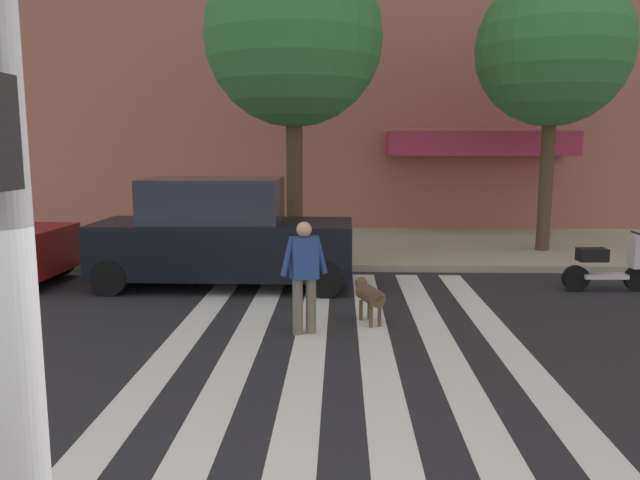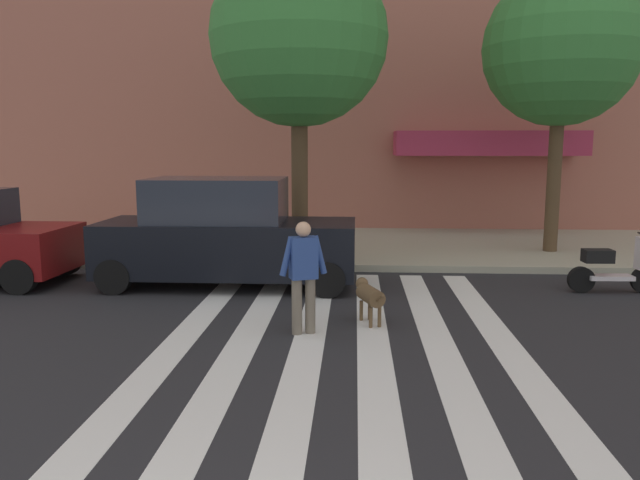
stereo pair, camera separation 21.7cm
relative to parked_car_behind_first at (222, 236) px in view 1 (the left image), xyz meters
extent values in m
plane|color=#232326|center=(1.64, -4.10, -0.99)|extent=(160.00, 160.00, 0.00)
cube|color=#A3A088|center=(1.64, 4.42, -0.91)|extent=(80.00, 6.00, 0.15)
cube|color=silver|center=(0.06, -4.10, -0.98)|extent=(0.45, 10.45, 0.01)
cube|color=silver|center=(0.96, -4.10, -0.98)|extent=(0.45, 10.45, 0.01)
cube|color=silver|center=(1.86, -4.10, -0.98)|extent=(0.45, 10.45, 0.01)
cube|color=silver|center=(2.76, -4.10, -0.98)|extent=(0.45, 10.45, 0.01)
cube|color=silver|center=(3.66, -4.10, -0.98)|extent=(0.45, 10.45, 0.01)
cube|color=silver|center=(4.56, -4.10, -0.98)|extent=(0.45, 10.45, 0.01)
cube|color=#A82B49|center=(6.34, 6.82, 1.76)|extent=(5.41, 1.60, 0.70)
cylinder|color=black|center=(-3.59, 0.79, -0.66)|extent=(0.67, 0.24, 0.66)
cylinder|color=black|center=(-3.64, -0.91, -0.66)|extent=(0.67, 0.24, 0.66)
cube|color=black|center=(0.05, 0.00, -0.23)|extent=(4.89, 1.85, 1.01)
cube|color=#232833|center=(-0.14, 0.00, 0.69)|extent=(2.57, 1.61, 0.83)
cylinder|color=black|center=(2.01, 0.82, -0.66)|extent=(0.66, 0.22, 0.66)
cylinder|color=black|center=(2.01, -0.84, -0.66)|extent=(0.66, 0.22, 0.66)
cylinder|color=black|center=(-1.90, 0.84, -0.66)|extent=(0.66, 0.22, 0.66)
cylinder|color=black|center=(-1.91, -0.82, -0.66)|extent=(0.66, 0.22, 0.66)
cylinder|color=black|center=(7.84, -0.15, -0.75)|extent=(0.48, 0.12, 0.48)
cylinder|color=black|center=(6.69, -0.19, -0.75)|extent=(0.48, 0.16, 0.48)
cube|color=silver|center=(7.21, -0.17, -0.70)|extent=(0.81, 0.35, 0.08)
cube|color=black|center=(6.96, -0.18, -0.30)|extent=(0.53, 0.32, 0.24)
cube|color=silver|center=(7.79, -0.16, -0.25)|extent=(0.21, 0.29, 0.60)
cylinder|color=black|center=(7.79, -0.16, 0.10)|extent=(0.05, 0.50, 0.04)
cylinder|color=#4C3823|center=(1.23, 2.34, 1.08)|extent=(0.37, 0.37, 3.82)
sphere|color=#337533|center=(1.23, 2.34, 4.06)|extent=(3.91, 3.91, 3.91)
cylinder|color=#4C3823|center=(7.25, 3.50, 1.06)|extent=(0.33, 0.33, 3.80)
sphere|color=#337533|center=(7.25, 3.50, 3.96)|extent=(3.62, 3.62, 3.62)
cylinder|color=#6B6051|center=(1.67, -3.03, -0.58)|extent=(0.19, 0.19, 0.82)
cylinder|color=#6B6051|center=(1.85, -2.96, -0.58)|extent=(0.19, 0.19, 0.82)
cube|color=navy|center=(1.76, -2.99, 0.13)|extent=(0.44, 0.36, 0.60)
cylinder|color=navy|center=(1.53, -3.08, 0.16)|extent=(0.24, 0.16, 0.57)
cylinder|color=navy|center=(1.99, -2.91, 0.16)|extent=(0.24, 0.16, 0.57)
sphere|color=tan|center=(1.76, -2.99, 0.54)|extent=(0.28, 0.28, 0.22)
cylinder|color=brown|center=(2.74, -2.45, -0.54)|extent=(0.44, 0.63, 0.26)
sphere|color=brown|center=(2.61, -2.10, -0.44)|extent=(0.26, 0.26, 0.20)
cylinder|color=brown|center=(2.87, -2.81, -0.49)|extent=(0.11, 0.23, 0.16)
cylinder|color=brown|center=(2.60, -2.28, -0.83)|extent=(0.07, 0.07, 0.32)
cylinder|color=brown|center=(2.73, -2.23, -0.83)|extent=(0.07, 0.07, 0.32)
cylinder|color=brown|center=(2.74, -2.66, -0.83)|extent=(0.07, 0.07, 0.32)
cylinder|color=brown|center=(2.87, -2.61, -0.83)|extent=(0.07, 0.07, 0.32)
camera|label=1|loc=(2.27, -11.63, 1.74)|focal=34.67mm
camera|label=2|loc=(2.49, -11.62, 1.74)|focal=34.67mm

